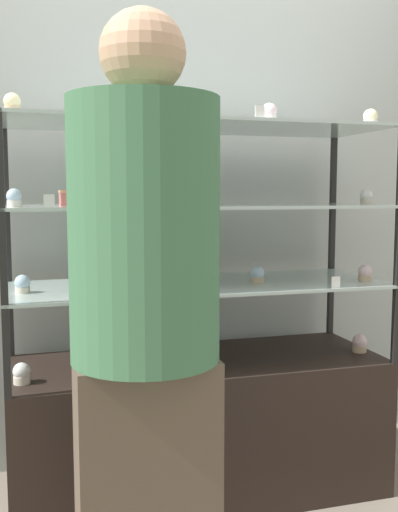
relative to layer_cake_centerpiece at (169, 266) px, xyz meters
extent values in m
plane|color=gray|center=(0.11, -0.07, -0.94)|extent=(20.00, 20.00, 0.00)
cube|color=#A8B2AD|center=(0.11, 0.36, 0.36)|extent=(8.00, 0.05, 2.60)
cube|color=black|center=(0.11, -0.07, -0.66)|extent=(1.50, 0.56, 0.56)
cube|color=black|center=(-0.63, 0.20, -0.22)|extent=(0.02, 0.02, 0.32)
cube|color=black|center=(0.85, 0.20, -0.22)|extent=(0.02, 0.02, 0.32)
cube|color=black|center=(-0.63, -0.33, -0.22)|extent=(0.02, 0.02, 0.32)
cube|color=black|center=(0.85, -0.33, -0.22)|extent=(0.02, 0.02, 0.32)
cube|color=#B2C6C1|center=(0.11, -0.07, -0.07)|extent=(1.50, 0.56, 0.01)
cube|color=black|center=(-0.63, 0.20, 0.09)|extent=(0.02, 0.02, 0.32)
cube|color=black|center=(0.85, 0.20, 0.09)|extent=(0.02, 0.02, 0.32)
cube|color=black|center=(-0.63, -0.33, 0.09)|extent=(0.02, 0.02, 0.32)
cube|color=#B2C6C1|center=(0.11, -0.07, 0.24)|extent=(1.50, 0.56, 0.01)
cube|color=black|center=(-0.63, 0.20, 0.41)|extent=(0.02, 0.02, 0.32)
cube|color=black|center=(0.85, 0.20, 0.41)|extent=(0.02, 0.02, 0.32)
cube|color=black|center=(-0.63, -0.33, 0.41)|extent=(0.02, 0.02, 0.32)
cube|color=#B2C6C1|center=(0.11, -0.07, 0.56)|extent=(1.50, 0.56, 0.01)
cylinder|color=#C66660|center=(0.00, 0.00, -0.01)|extent=(0.16, 0.16, 0.11)
cylinder|color=silver|center=(0.00, 0.00, 0.05)|extent=(0.16, 0.16, 0.02)
cube|color=#C66660|center=(-0.32, -0.07, 0.27)|extent=(0.21, 0.15, 0.05)
cube|color=#E5996B|center=(-0.32, -0.07, 0.30)|extent=(0.22, 0.16, 0.01)
cylinder|color=beige|center=(-0.59, -0.19, -0.37)|extent=(0.06, 0.06, 0.03)
sphere|color=white|center=(-0.59, -0.19, -0.34)|extent=(0.06, 0.06, 0.06)
cylinder|color=beige|center=(0.10, -0.20, -0.37)|extent=(0.06, 0.06, 0.03)
sphere|color=#8C5B42|center=(0.10, -0.20, -0.34)|extent=(0.06, 0.06, 0.06)
cylinder|color=#CCB28C|center=(0.80, -0.15, -0.37)|extent=(0.06, 0.06, 0.03)
sphere|color=silver|center=(0.80, -0.15, -0.34)|extent=(0.06, 0.06, 0.06)
cube|color=white|center=(-0.35, -0.33, -0.36)|extent=(0.04, 0.00, 0.04)
cylinder|color=beige|center=(-0.57, -0.12, -0.05)|extent=(0.05, 0.05, 0.02)
sphere|color=silver|center=(-0.57, -0.12, -0.03)|extent=(0.06, 0.06, 0.06)
cylinder|color=beige|center=(-0.14, -0.14, -0.05)|extent=(0.05, 0.05, 0.02)
sphere|color=white|center=(-0.14, -0.14, -0.03)|extent=(0.06, 0.06, 0.06)
cylinder|color=#CCB28C|center=(0.34, -0.12, -0.05)|extent=(0.05, 0.05, 0.02)
sphere|color=silver|center=(0.34, -0.12, -0.03)|extent=(0.06, 0.06, 0.06)
cylinder|color=#CCB28C|center=(0.79, -0.19, -0.05)|extent=(0.05, 0.05, 0.02)
sphere|color=silver|center=(0.79, -0.19, -0.03)|extent=(0.06, 0.06, 0.06)
cube|color=white|center=(0.58, -0.33, -0.04)|extent=(0.04, 0.00, 0.04)
cylinder|color=white|center=(-0.59, -0.20, 0.26)|extent=(0.05, 0.05, 0.02)
sphere|color=silver|center=(-0.59, -0.20, 0.29)|extent=(0.05, 0.05, 0.05)
cylinder|color=#CCB28C|center=(0.12, -0.18, 0.26)|extent=(0.05, 0.05, 0.02)
sphere|color=#E5996B|center=(0.12, -0.18, 0.29)|extent=(0.05, 0.05, 0.05)
cylinder|color=beige|center=(0.80, -0.16, 0.26)|extent=(0.05, 0.05, 0.02)
sphere|color=white|center=(0.80, -0.16, 0.29)|extent=(0.05, 0.05, 0.05)
cube|color=white|center=(-0.48, -0.33, 0.27)|extent=(0.04, 0.00, 0.04)
cylinder|color=#CCB28C|center=(-0.59, -0.17, 0.58)|extent=(0.06, 0.06, 0.03)
sphere|color=#F4EAB2|center=(-0.59, -0.17, 0.61)|extent=(0.06, 0.06, 0.06)
cylinder|color=beige|center=(-0.13, -0.17, 0.58)|extent=(0.06, 0.06, 0.03)
sphere|color=white|center=(-0.13, -0.17, 0.61)|extent=(0.06, 0.06, 0.06)
cylinder|color=white|center=(0.35, -0.20, 0.58)|extent=(0.06, 0.06, 0.03)
sphere|color=silver|center=(0.35, -0.20, 0.61)|extent=(0.06, 0.06, 0.06)
cylinder|color=white|center=(0.81, -0.16, 0.58)|extent=(0.06, 0.06, 0.03)
sphere|color=#F4EAB2|center=(0.81, -0.16, 0.61)|extent=(0.06, 0.06, 0.06)
cube|color=white|center=(0.26, -0.33, 0.59)|extent=(0.04, 0.00, 0.04)
cube|color=brown|center=(-0.25, -0.81, -0.55)|extent=(0.38, 0.21, 0.80)
cylinder|color=#3F724C|center=(-0.25, -0.81, 0.20)|extent=(0.40, 0.40, 0.69)
sphere|color=tan|center=(-0.25, -0.81, 0.66)|extent=(0.22, 0.22, 0.22)
camera|label=1|loc=(-0.55, -2.36, 0.30)|focal=42.00mm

